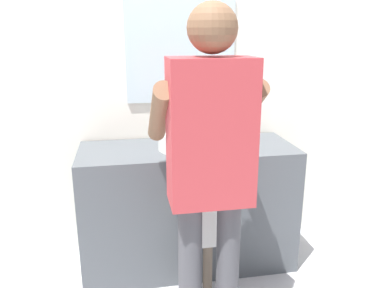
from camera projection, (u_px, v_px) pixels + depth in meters
ground_plane at (196, 286)px, 2.43m from camera, size 14.00×14.00×0.00m
back_wall at (180, 62)px, 2.64m from camera, size 4.40×0.10×2.70m
vanity_cabinet at (188, 206)px, 2.60m from camera, size 1.39×0.54×0.83m
sink_basin at (188, 140)px, 2.45m from camera, size 0.39×0.39×0.11m
faucet at (183, 127)px, 2.66m from camera, size 0.18×0.14×0.18m
toothbrush_cup at (245, 138)px, 2.50m from camera, size 0.07×0.07×0.21m
child_toddler at (200, 226)px, 2.20m from camera, size 0.25×0.25×0.80m
adult_parent at (210, 154)px, 1.78m from camera, size 0.52×0.55×1.67m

